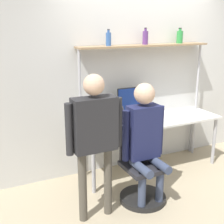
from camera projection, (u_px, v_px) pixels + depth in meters
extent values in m
plane|color=tan|center=(162.00, 179.00, 4.30)|extent=(12.00, 12.00, 0.00)
cube|color=silver|center=(139.00, 74.00, 4.52)|extent=(8.00, 0.06, 2.70)
cube|color=silver|center=(150.00, 121.00, 4.39)|extent=(2.08, 0.64, 0.03)
cylinder|color=#A5A5AA|center=(94.00, 166.00, 3.86)|extent=(0.05, 0.05, 0.73)
cylinder|color=#A5A5AA|center=(214.00, 141.00, 4.68)|extent=(0.05, 0.05, 0.73)
cylinder|color=#A5A5AA|center=(79.00, 151.00, 4.31)|extent=(0.05, 0.05, 0.73)
cylinder|color=#A5A5AA|center=(191.00, 131.00, 5.13)|extent=(0.05, 0.05, 0.73)
cube|color=#997A56|center=(145.00, 45.00, 4.26)|extent=(1.97, 0.24, 0.02)
cylinder|color=#B2B2B7|center=(81.00, 116.00, 4.11)|extent=(0.04, 0.04, 1.79)
cylinder|color=#B2B2B7|center=(196.00, 100.00, 4.91)|extent=(0.04, 0.04, 1.79)
cylinder|color=black|center=(132.00, 119.00, 4.41)|extent=(0.22, 0.22, 0.01)
cylinder|color=black|center=(132.00, 116.00, 4.40)|extent=(0.06, 0.06, 0.08)
cube|color=black|center=(132.00, 101.00, 4.34)|extent=(0.47, 0.01, 0.38)
cube|color=navy|center=(132.00, 101.00, 4.34)|extent=(0.44, 0.02, 0.36)
cube|color=#333338|center=(118.00, 128.00, 4.06)|extent=(0.29, 0.26, 0.01)
cube|color=black|center=(118.00, 128.00, 4.04)|extent=(0.24, 0.14, 0.00)
cube|color=#333338|center=(115.00, 117.00, 4.10)|extent=(0.29, 0.10, 0.24)
cube|color=black|center=(115.00, 117.00, 4.09)|extent=(0.25, 0.08, 0.21)
cube|color=silver|center=(133.00, 125.00, 4.16)|extent=(0.07, 0.15, 0.01)
cube|color=black|center=(133.00, 125.00, 4.16)|extent=(0.06, 0.13, 0.00)
cylinder|color=black|center=(143.00, 198.00, 3.78)|extent=(0.56, 0.56, 0.06)
cylinder|color=#4C4C51|center=(143.00, 182.00, 3.73)|extent=(0.06, 0.06, 0.36)
cube|color=#26262B|center=(144.00, 167.00, 3.67)|extent=(0.46, 0.46, 0.05)
cube|color=#26262B|center=(135.00, 141.00, 3.78)|extent=(0.41, 0.04, 0.45)
cylinder|color=#38425B|center=(142.00, 192.00, 3.53)|extent=(0.09, 0.09, 0.47)
cylinder|color=#38425B|center=(160.00, 187.00, 3.63)|extent=(0.09, 0.09, 0.47)
cylinder|color=#38425B|center=(141.00, 168.00, 3.48)|extent=(0.10, 0.38, 0.10)
cylinder|color=#38425B|center=(159.00, 164.00, 3.58)|extent=(0.10, 0.38, 0.10)
cube|color=#1E234C|center=(143.00, 132.00, 3.57)|extent=(0.37, 0.20, 0.62)
cylinder|color=#1E234C|center=(126.00, 136.00, 3.48)|extent=(0.08, 0.08, 0.59)
cylinder|color=#1E234C|center=(160.00, 130.00, 3.67)|extent=(0.08, 0.08, 0.59)
sphere|color=#D8AD8C|center=(145.00, 94.00, 3.45)|extent=(0.24, 0.24, 0.24)
cylinder|color=#4C473D|center=(83.00, 187.00, 3.31)|extent=(0.09, 0.09, 0.80)
cylinder|color=#4C473D|center=(108.00, 181.00, 3.44)|extent=(0.09, 0.09, 0.80)
cube|color=#262628|center=(95.00, 124.00, 3.18)|extent=(0.46, 0.20, 0.57)
cylinder|color=#262628|center=(69.00, 130.00, 3.07)|extent=(0.08, 0.08, 0.54)
cylinder|color=#262628|center=(118.00, 122.00, 3.30)|extent=(0.08, 0.08, 0.54)
sphere|color=#D8AD8C|center=(94.00, 85.00, 3.07)|extent=(0.22, 0.22, 0.22)
cylinder|color=#335999|center=(108.00, 39.00, 4.00)|extent=(0.07, 0.07, 0.17)
cylinder|color=#335999|center=(108.00, 31.00, 3.97)|extent=(0.03, 0.03, 0.03)
cylinder|color=black|center=(108.00, 30.00, 3.97)|extent=(0.03, 0.03, 0.01)
cylinder|color=#593372|center=(145.00, 38.00, 4.23)|extent=(0.08, 0.08, 0.18)
cylinder|color=#593372|center=(146.00, 30.00, 4.20)|extent=(0.03, 0.03, 0.03)
cylinder|color=black|center=(146.00, 28.00, 4.19)|extent=(0.04, 0.04, 0.01)
cylinder|color=#2D8C3F|center=(180.00, 37.00, 4.47)|extent=(0.09, 0.09, 0.17)
cylinder|color=#2D8C3F|center=(180.00, 30.00, 4.44)|extent=(0.04, 0.04, 0.03)
cylinder|color=black|center=(180.00, 28.00, 4.44)|extent=(0.04, 0.04, 0.01)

